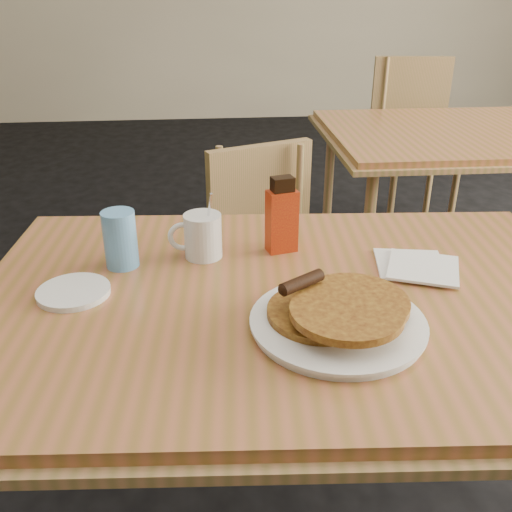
{
  "coord_description": "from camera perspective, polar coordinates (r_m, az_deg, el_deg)",
  "views": [
    {
      "loc": [
        -0.1,
        -0.98,
        1.33
      ],
      "look_at": [
        -0.0,
        0.03,
        0.83
      ],
      "focal_mm": 40.0,
      "sensor_mm": 36.0,
      "label": 1
    }
  ],
  "objects": [
    {
      "name": "napkin_stack",
      "position": [
        1.31,
        15.77,
        -0.98
      ],
      "size": [
        0.2,
        0.21,
        0.01
      ],
      "rotation": [
        0.0,
        0.0,
        -0.18
      ],
      "color": "white",
      "rests_on": "main_table"
    },
    {
      "name": "coffee_mug",
      "position": [
        1.3,
        -5.46,
        2.1
      ],
      "size": [
        0.12,
        0.09,
        0.16
      ],
      "rotation": [
        0.0,
        0.0,
        -0.1
      ],
      "color": "white",
      "rests_on": "main_table"
    },
    {
      "name": "side_saucer",
      "position": [
        1.22,
        -17.78,
        -3.43
      ],
      "size": [
        0.16,
        0.16,
        0.01
      ],
      "primitive_type": "cylinder",
      "rotation": [
        0.0,
        0.0,
        0.05
      ],
      "color": "white",
      "rests_on": "main_table"
    },
    {
      "name": "main_table",
      "position": [
        1.19,
        3.24,
        -5.34
      ],
      "size": [
        1.39,
        0.99,
        0.75
      ],
      "rotation": [
        0.0,
        0.0,
        -0.07
      ],
      "color": "#A35D3A",
      "rests_on": "floor"
    },
    {
      "name": "syrup_bottle",
      "position": [
        1.32,
        2.6,
        3.88
      ],
      "size": [
        0.08,
        0.06,
        0.18
      ],
      "rotation": [
        0.0,
        0.0,
        0.24
      ],
      "color": "maroon",
      "rests_on": "main_table"
    },
    {
      "name": "chair_main_far",
      "position": [
        1.94,
        0.65,
        0.61
      ],
      "size": [
        0.49,
        0.5,
        0.84
      ],
      "rotation": [
        0.0,
        0.0,
        0.37
      ],
      "color": "#A4764D",
      "rests_on": "floor"
    },
    {
      "name": "neighbor_table",
      "position": [
        2.67,
        21.66,
        10.91
      ],
      "size": [
        1.35,
        0.92,
        0.75
      ],
      "rotation": [
        0.0,
        0.0,
        -0.0
      ],
      "color": "#A35D3A",
      "rests_on": "floor"
    },
    {
      "name": "pancake_plate",
      "position": [
        1.06,
        8.25,
        -6.0
      ],
      "size": [
        0.32,
        0.32,
        0.09
      ],
      "rotation": [
        0.0,
        0.0,
        0.15
      ],
      "color": "white",
      "rests_on": "main_table"
    },
    {
      "name": "chair_neighbor_far",
      "position": [
        3.37,
        15.4,
        12.06
      ],
      "size": [
        0.48,
        0.48,
        0.94
      ],
      "rotation": [
        0.0,
        0.0,
        -0.14
      ],
      "color": "#A4764D",
      "rests_on": "floor"
    },
    {
      "name": "blue_tumbler",
      "position": [
        1.29,
        -13.42,
        1.64
      ],
      "size": [
        0.08,
        0.08,
        0.13
      ],
      "primitive_type": "cylinder",
      "rotation": [
        0.0,
        0.0,
        0.09
      ],
      "color": "#5B9AD5",
      "rests_on": "main_table"
    }
  ]
}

